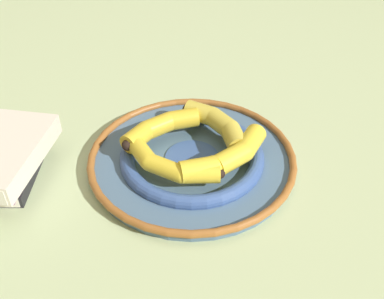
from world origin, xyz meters
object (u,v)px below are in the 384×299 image
Objects in this scene: banana_a at (162,126)px; banana_d at (220,125)px; book_stack at (0,160)px; banana_b at (167,164)px; banana_c at (226,158)px; decorative_bowl at (192,158)px.

banana_a and banana_d have the same top height.
banana_d is 0.40m from book_stack.
book_stack is (-0.09, 0.28, -0.01)m from banana_a.
banana_d reaches higher than banana_b.
banana_c is at bearing 146.64° from banana_d.
decorative_bowl is 2.45× the size of banana_d.
banana_a is at bearing 126.78° from banana_b.
banana_a is at bearing 50.04° from decorative_bowl.
banana_b is 1.14× the size of banana_d.
banana_b reaches higher than decorative_bowl.
banana_a is at bearing 114.84° from book_stack.
banana_b is 0.81× the size of book_stack.
banana_c is (0.01, -0.10, 0.00)m from banana_b.
banana_a is at bearing 54.85° from banana_d.
book_stack is (-0.09, 0.39, -0.01)m from banana_d.
banana_a is (0.05, 0.06, 0.04)m from decorative_bowl.
banana_c is at bearing -126.16° from decorative_bowl.
book_stack reaches higher than banana_d.
decorative_bowl is at bearing 97.96° from banana_d.
banana_b is (-0.06, 0.04, 0.03)m from decorative_bowl.
banana_b is 0.10m from banana_c.
decorative_bowl is at bearing 104.93° from banana_c.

